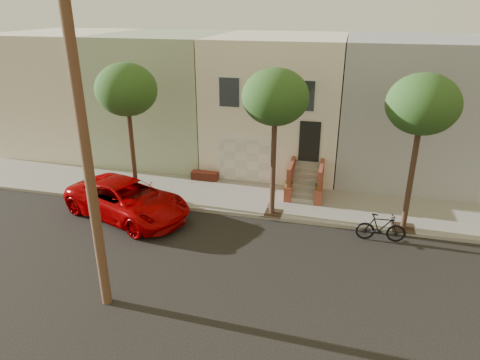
# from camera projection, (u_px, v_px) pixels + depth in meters

# --- Properties ---
(ground) EXTENTS (90.00, 90.00, 0.00)m
(ground) POSITION_uv_depth(u_px,v_px,m) (226.00, 260.00, 15.81)
(ground) COLOR black
(ground) RESTS_ON ground
(sidewalk) EXTENTS (40.00, 3.70, 0.15)m
(sidewalk) POSITION_uv_depth(u_px,v_px,m) (256.00, 199.00, 20.58)
(sidewalk) COLOR gray
(sidewalk) RESTS_ON ground
(house_row) EXTENTS (33.10, 11.70, 7.00)m
(house_row) POSITION_uv_depth(u_px,v_px,m) (279.00, 100.00, 24.47)
(house_row) COLOR beige
(house_row) RESTS_ON sidewalk
(tree_left) EXTENTS (2.70, 2.57, 6.30)m
(tree_left) POSITION_uv_depth(u_px,v_px,m) (126.00, 91.00, 18.55)
(tree_left) COLOR #2D2116
(tree_left) RESTS_ON sidewalk
(tree_mid) EXTENTS (2.70, 2.57, 6.30)m
(tree_mid) POSITION_uv_depth(u_px,v_px,m) (275.00, 98.00, 17.09)
(tree_mid) COLOR #2D2116
(tree_mid) RESTS_ON sidewalk
(tree_right) EXTENTS (2.70, 2.57, 6.30)m
(tree_right) POSITION_uv_depth(u_px,v_px,m) (423.00, 105.00, 15.86)
(tree_right) COLOR #2D2116
(tree_right) RESTS_ON sidewalk
(pickup_truck) EXTENTS (6.44, 4.53, 1.63)m
(pickup_truck) POSITION_uv_depth(u_px,v_px,m) (127.00, 200.00, 18.76)
(pickup_truck) COLOR #A50003
(pickup_truck) RESTS_ON ground
(motorcycle) EXTENTS (1.96, 0.66, 1.16)m
(motorcycle) POSITION_uv_depth(u_px,v_px,m) (381.00, 228.00, 16.91)
(motorcycle) COLOR black
(motorcycle) RESTS_ON ground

